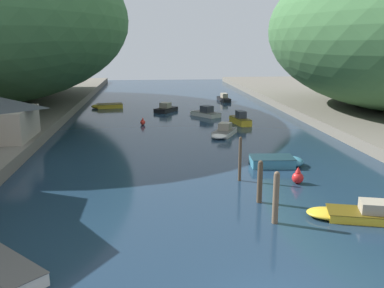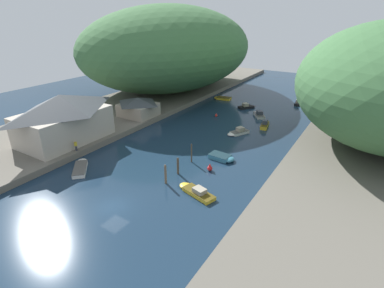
{
  "view_description": "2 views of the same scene",
  "coord_description": "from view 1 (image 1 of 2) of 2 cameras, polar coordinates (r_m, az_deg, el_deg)",
  "views": [
    {
      "loc": [
        -4.05,
        -12.24,
        8.89
      ],
      "look_at": [
        -1.14,
        16.64,
        2.02
      ],
      "focal_mm": 40.0,
      "sensor_mm": 36.0,
      "label": 1
    },
    {
      "loc": [
        22.87,
        -19.54,
        20.59
      ],
      "look_at": [
        0.39,
        16.73,
        1.69
      ],
      "focal_mm": 28.0,
      "sensor_mm": 36.0,
      "label": 2
    }
  ],
  "objects": [
    {
      "name": "boat_cabin_cruiser",
      "position": [
        53.58,
        1.57,
        4.19
      ],
      "size": [
        4.04,
        4.76,
        1.33
      ],
      "rotation": [
        0.0,
        0.0,
        0.61
      ],
      "color": "silver",
      "rests_on": "water_surface"
    },
    {
      "name": "channel_buoy_far",
      "position": [
        28.58,
        13.93,
        -4.29
      ],
      "size": [
        0.75,
        0.75,
        1.12
      ],
      "color": "red",
      "rests_on": "water_surface"
    },
    {
      "name": "boat_yellow_tender",
      "position": [
        41.99,
        4.21,
        1.58
      ],
      "size": [
        3.35,
        4.62,
        1.22
      ],
      "rotation": [
        0.0,
        0.0,
        2.68
      ],
      "color": "silver",
      "rests_on": "water_surface"
    },
    {
      "name": "boat_far_right_bank",
      "position": [
        48.81,
        6.26,
        3.31
      ],
      "size": [
        2.03,
        4.8,
        1.5
      ],
      "rotation": [
        0.0,
        0.0,
        0.18
      ],
      "color": "gold",
      "rests_on": "water_surface"
    },
    {
      "name": "mooring_post_middle",
      "position": [
        28.18,
        6.42,
        -1.98
      ],
      "size": [
        0.2,
        0.2,
        2.98
      ],
      "color": "#4C3D2D",
      "rests_on": "water_surface"
    },
    {
      "name": "boat_mid_channel",
      "position": [
        61.4,
        -11.39,
        4.99
      ],
      "size": [
        4.58,
        2.68,
        0.57
      ],
      "rotation": [
        0.0,
        0.0,
        1.72
      ],
      "color": "gold",
      "rests_on": "water_surface"
    },
    {
      "name": "boat_far_upstream",
      "position": [
        68.17,
        4.15,
        6.11
      ],
      "size": [
        1.71,
        5.28,
        1.23
      ],
      "rotation": [
        0.0,
        0.0,
        0.1
      ],
      "color": "black",
      "rests_on": "water_surface"
    },
    {
      "name": "mooring_post_nearest",
      "position": [
        21.9,
        11.11,
        -7.0
      ],
      "size": [
        0.31,
        0.31,
        2.74
      ],
      "color": "brown",
      "rests_on": "water_surface"
    },
    {
      "name": "mooring_post_second",
      "position": [
        24.57,
        9.03,
        -4.96
      ],
      "size": [
        0.3,
        0.3,
        2.49
      ],
      "color": "#4C3D2D",
      "rests_on": "water_surface"
    },
    {
      "name": "channel_buoy_near",
      "position": [
        47.95,
        -6.59,
        2.94
      ],
      "size": [
        0.56,
        0.56,
        0.83
      ],
      "color": "red",
      "rests_on": "water_surface"
    },
    {
      "name": "boat_red_skiff",
      "position": [
        23.97,
        21.68,
        -8.63
      ],
      "size": [
        5.76,
        3.08,
        1.02
      ],
      "rotation": [
        0.0,
        0.0,
        1.29
      ],
      "color": "gold",
      "rests_on": "water_surface"
    },
    {
      "name": "water_surface",
      "position": [
        43.35,
        -0.28,
        1.48
      ],
      "size": [
        130.0,
        130.0,
        0.0
      ],
      "primitive_type": "plane",
      "color": "#192D42",
      "rests_on": "ground"
    },
    {
      "name": "boat_open_rowboat",
      "position": [
        32.34,
        11.45,
        -2.28
      ],
      "size": [
        4.05,
        2.26,
        0.69
      ],
      "rotation": [
        0.0,
        0.0,
        4.64
      ],
      "color": "teal",
      "rests_on": "water_surface"
    },
    {
      "name": "boat_near_quay",
      "position": [
        57.32,
        -3.3,
        4.75
      ],
      "size": [
        3.78,
        4.46,
        1.22
      ],
      "rotation": [
        0.0,
        0.0,
        5.69
      ],
      "color": "black",
      "rests_on": "water_surface"
    }
  ]
}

